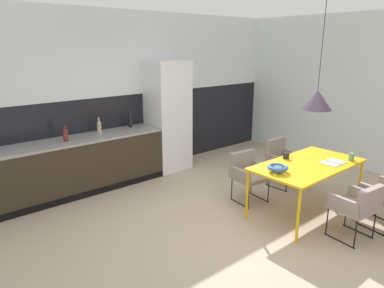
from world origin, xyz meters
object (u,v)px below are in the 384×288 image
(refrigerator_column, at_px, (168,116))
(bottle_vinegar_dark, at_px, (99,127))
(armchair_far_side, at_px, (359,203))
(open_book, at_px, (333,162))
(armchair_corner_seat, at_px, (281,157))
(mug_short_terracotta, at_px, (286,156))
(dining_table, at_px, (308,167))
(armchair_facing_counter, at_px, (247,170))
(bottle_oil_tall, at_px, (66,135))
(pendant_lamp_over_table_near, at_px, (317,100))
(fruit_bowl, at_px, (278,168))
(bottle_wine_green, at_px, (130,121))
(mug_wide_latte, at_px, (352,157))

(refrigerator_column, bearing_deg, bottle_vinegar_dark, 174.94)
(armchair_far_side, distance_m, open_book, 0.80)
(armchair_corner_seat, bearing_deg, mug_short_terracotta, 38.19)
(dining_table, xyz_separation_m, armchair_far_side, (-0.16, -0.81, -0.21))
(armchair_facing_counter, height_order, bottle_vinegar_dark, bottle_vinegar_dark)
(bottle_oil_tall, xyz_separation_m, pendant_lamp_over_table_near, (2.31, -2.77, 0.63))
(open_book, bearing_deg, fruit_bowl, 163.01)
(open_book, bearing_deg, bottle_vinegar_dark, 122.51)
(mug_short_terracotta, height_order, bottle_oil_tall, bottle_oil_tall)
(refrigerator_column, bearing_deg, dining_table, -82.90)
(armchair_facing_counter, bearing_deg, fruit_bowl, 75.10)
(fruit_bowl, relative_size, mug_short_terracotta, 2.06)
(pendant_lamp_over_table_near, bearing_deg, mug_short_terracotta, 96.25)
(armchair_facing_counter, xyz_separation_m, pendant_lamp_over_table_near, (0.30, -0.86, 1.14))
(bottle_oil_tall, distance_m, pendant_lamp_over_table_near, 3.67)
(refrigerator_column, distance_m, bottle_wine_green, 0.74)
(mug_wide_latte, bearing_deg, pendant_lamp_over_table_near, 155.45)
(mug_short_terracotta, relative_size, bottle_oil_tall, 0.52)
(open_book, bearing_deg, mug_wide_latte, -19.65)
(refrigerator_column, bearing_deg, fruit_bowl, -95.30)
(dining_table, xyz_separation_m, armchair_corner_seat, (0.61, 0.87, -0.20))
(armchair_facing_counter, distance_m, bottle_vinegar_dark, 2.54)
(dining_table, relative_size, bottle_vinegar_dark, 6.29)
(mug_short_terracotta, relative_size, bottle_wine_green, 0.46)
(armchair_corner_seat, xyz_separation_m, armchair_far_side, (-0.76, -1.68, -0.01))
(dining_table, xyz_separation_m, mug_short_terracotta, (-0.04, 0.33, 0.09))
(mug_wide_latte, height_order, pendant_lamp_over_table_near, pendant_lamp_over_table_near)
(fruit_bowl, xyz_separation_m, bottle_wine_green, (-0.47, 2.87, 0.22))
(dining_table, relative_size, mug_wide_latte, 13.36)
(refrigerator_column, relative_size, pendant_lamp_over_table_near, 1.51)
(mug_short_terracotta, height_order, bottle_wine_green, bottle_wine_green)
(armchair_corner_seat, bearing_deg, bottle_vinegar_dark, -43.04)
(armchair_facing_counter, xyz_separation_m, mug_short_terracotta, (0.26, -0.49, 0.30))
(armchair_far_side, height_order, open_book, open_book)
(mug_wide_latte, bearing_deg, armchair_far_side, -146.64)
(bottle_vinegar_dark, xyz_separation_m, bottle_wine_green, (0.62, 0.04, 0.01))
(open_book, bearing_deg, bottle_wine_green, 113.41)
(bottle_oil_tall, height_order, pendant_lamp_over_table_near, pendant_lamp_over_table_near)
(refrigerator_column, xyz_separation_m, mug_short_terracotta, (0.30, -2.44, -0.24))
(open_book, relative_size, mug_short_terracotta, 2.41)
(armchair_facing_counter, bearing_deg, bottle_vinegar_dark, -49.59)
(mug_short_terracotta, bearing_deg, mug_wide_latte, -45.36)
(bottle_vinegar_dark, relative_size, bottle_oil_tall, 1.05)
(armchair_far_side, bearing_deg, bottle_wine_green, 109.66)
(refrigerator_column, height_order, bottle_wine_green, refrigerator_column)
(armchair_far_side, distance_m, mug_wide_latte, 0.95)
(bottle_wine_green, bearing_deg, mug_wide_latte, -62.93)
(mug_short_terracotta, bearing_deg, pendant_lamp_over_table_near, -83.75)
(dining_table, bearing_deg, armchair_corner_seat, 55.08)
(dining_table, bearing_deg, mug_short_terracotta, 97.02)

